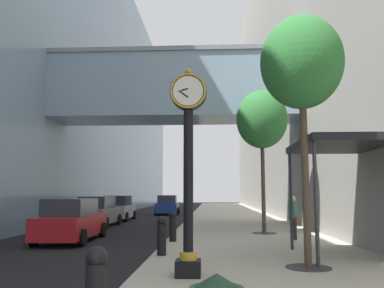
{
  "coord_description": "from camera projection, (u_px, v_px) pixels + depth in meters",
  "views": [
    {
      "loc": [
        1.8,
        -1.75,
        1.95
      ],
      "look_at": [
        1.0,
        14.05,
        3.88
      ],
      "focal_mm": 37.47,
      "sensor_mm": 36.0,
      "label": 1
    }
  ],
  "objects": [
    {
      "name": "ground_plane",
      "position": [
        187.0,
        221.0,
        28.36
      ],
      "size": [
        110.0,
        110.0,
        0.0
      ],
      "primitive_type": "plane",
      "color": "black",
      "rests_on": "ground"
    },
    {
      "name": "sidewalk_right",
      "position": [
        232.0,
        217.0,
        31.17
      ],
      "size": [
        6.68,
        80.0,
        0.14
      ],
      "primitive_type": "cube",
      "color": "#BCB29E",
      "rests_on": "ground"
    },
    {
      "name": "building_block_left",
      "position": [
        52.0,
        71.0,
        33.27
      ],
      "size": [
        23.09,
        80.0,
        24.09
      ],
      "color": "#758EA8",
      "rests_on": "ground"
    },
    {
      "name": "building_block_right",
      "position": [
        327.0,
        45.0,
        32.45
      ],
      "size": [
        9.0,
        80.0,
        27.77
      ],
      "color": "gray",
      "rests_on": "ground"
    },
    {
      "name": "street_clock",
      "position": [
        188.0,
        159.0,
        9.02
      ],
      "size": [
        0.84,
        0.55,
        4.68
      ],
      "color": "black",
      "rests_on": "sidewalk_right"
    },
    {
      "name": "bollard_third",
      "position": [
        162.0,
        235.0,
        11.73
      ],
      "size": [
        0.29,
        0.29,
        1.13
      ],
      "color": "black",
      "rests_on": "sidewalk_right"
    },
    {
      "name": "bollard_fourth",
      "position": [
        173.0,
        225.0,
        15.04
      ],
      "size": [
        0.29,
        0.29,
        1.13
      ],
      "color": "black",
      "rests_on": "sidewalk_right"
    },
    {
      "name": "street_tree_near",
      "position": [
        301.0,
        64.0,
        10.31
      ],
      "size": [
        2.11,
        2.11,
        6.36
      ],
      "color": "#333335",
      "rests_on": "sidewalk_right"
    },
    {
      "name": "street_tree_mid_near",
      "position": [
        262.0,
        120.0,
        18.59
      ],
      "size": [
        2.36,
        2.36,
        6.56
      ],
      "color": "#333335",
      "rests_on": "sidewalk_right"
    },
    {
      "name": "pedestrian_walking",
      "position": [
        293.0,
        217.0,
        15.58
      ],
      "size": [
        0.48,
        0.52,
        1.68
      ],
      "color": "#23232D",
      "rests_on": "sidewalk_right"
    },
    {
      "name": "storefront_awning",
      "position": [
        338.0,
        146.0,
        11.59
      ],
      "size": [
        2.4,
        3.6,
        3.3
      ],
      "color": "black",
      "rests_on": "sidewalk_right"
    },
    {
      "name": "car_blue_near",
      "position": [
        168.0,
        205.0,
        36.24
      ],
      "size": [
        2.18,
        4.73,
        1.74
      ],
      "color": "navy",
      "rests_on": "ground"
    },
    {
      "name": "car_silver_mid",
      "position": [
        118.0,
        208.0,
        28.62
      ],
      "size": [
        1.96,
        4.22,
        1.75
      ],
      "color": "#B7BABF",
      "rests_on": "ground"
    },
    {
      "name": "car_grey_far",
      "position": [
        98.0,
        212.0,
        23.33
      ],
      "size": [
        1.97,
        4.48,
        1.74
      ],
      "color": "slate",
      "rests_on": "ground"
    },
    {
      "name": "car_red_trailing",
      "position": [
        72.0,
        221.0,
        16.15
      ],
      "size": [
        2.11,
        4.73,
        1.72
      ],
      "color": "#AD191E",
      "rests_on": "ground"
    }
  ]
}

